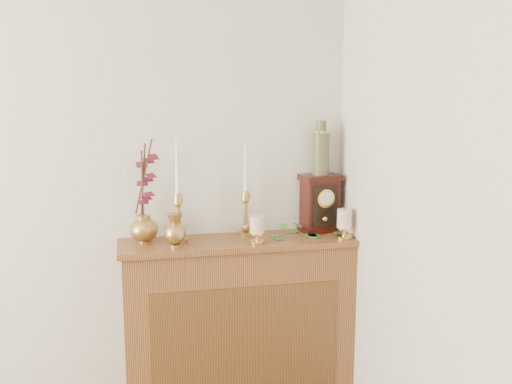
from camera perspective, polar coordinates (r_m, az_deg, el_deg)
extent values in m
cube|color=brown|center=(3.28, -1.59, -12.63)|extent=(1.20, 0.30, 0.90)
cube|color=brown|center=(3.16, -1.07, -14.45)|extent=(0.96, 0.01, 0.63)
cube|color=brown|center=(3.13, -1.63, -4.78)|extent=(1.24, 0.34, 0.03)
cylinder|color=#B09146|center=(3.07, -7.35, -4.64)|extent=(0.09, 0.09, 0.02)
sphere|color=#B09146|center=(3.06, -7.37, -4.04)|extent=(0.05, 0.05, 0.05)
cylinder|color=#B09146|center=(3.05, -7.40, -2.64)|extent=(0.02, 0.02, 0.15)
sphere|color=#B09146|center=(3.03, -7.44, -1.12)|extent=(0.04, 0.04, 0.04)
cone|color=#B09146|center=(3.02, -7.45, -0.51)|extent=(0.06, 0.06, 0.04)
cone|color=white|center=(3.00, -7.52, 2.38)|extent=(0.02, 0.02, 0.27)
cylinder|color=#B09146|center=(3.20, -0.99, -3.95)|extent=(0.08, 0.08, 0.02)
sphere|color=#B09146|center=(3.19, -0.99, -3.41)|extent=(0.05, 0.05, 0.05)
cylinder|color=#B09146|center=(3.18, -1.00, -2.15)|extent=(0.02, 0.02, 0.14)
sphere|color=#B09146|center=(3.16, -1.00, -0.79)|extent=(0.04, 0.04, 0.04)
cone|color=#B09146|center=(3.15, -1.01, -0.24)|extent=(0.05, 0.05, 0.04)
cone|color=white|center=(3.13, -1.01, 2.35)|extent=(0.02, 0.02, 0.26)
cylinder|color=#B09146|center=(2.98, -7.67, -5.13)|extent=(0.05, 0.05, 0.02)
sphere|color=#B09146|center=(2.97, -7.70, -3.95)|extent=(0.11, 0.11, 0.11)
cone|color=#B09146|center=(2.95, -7.74, -2.57)|extent=(0.08, 0.08, 0.05)
cylinder|color=#B09146|center=(3.11, -10.58, -4.65)|extent=(0.06, 0.06, 0.01)
ellipsoid|color=#B09146|center=(3.10, -10.62, -3.55)|extent=(0.14, 0.14, 0.12)
cylinder|color=#B09146|center=(3.08, -10.66, -2.43)|extent=(0.07, 0.07, 0.03)
cylinder|color=#472819|center=(3.06, -10.78, 0.81)|extent=(0.01, 0.09, 0.34)
cylinder|color=#472819|center=(3.05, -10.70, 1.10)|extent=(0.04, 0.07, 0.38)
cylinder|color=#472819|center=(3.05, -10.66, 1.38)|extent=(0.10, 0.10, 0.40)
cylinder|color=#E0A34E|center=(3.04, 0.10, -4.79)|extent=(0.08, 0.08, 0.01)
cylinder|color=#E0A34E|center=(3.03, 0.10, -4.36)|extent=(0.02, 0.02, 0.03)
cylinder|color=#E0A34E|center=(3.03, 0.10, -3.99)|extent=(0.07, 0.07, 0.01)
cylinder|color=#FDE9C6|center=(3.02, 0.10, -3.11)|extent=(0.07, 0.07, 0.09)
cylinder|color=#472819|center=(3.01, 0.10, -2.22)|extent=(0.00, 0.00, 0.01)
cylinder|color=#E0A34E|center=(3.17, 8.38, -4.26)|extent=(0.09, 0.09, 0.02)
cylinder|color=#E0A34E|center=(3.16, 8.39, -3.81)|extent=(0.02, 0.02, 0.04)
cylinder|color=#E0A34E|center=(3.16, 8.40, -3.43)|extent=(0.08, 0.08, 0.01)
cylinder|color=#FDE9C6|center=(3.14, 8.43, -2.50)|extent=(0.08, 0.08, 0.10)
cylinder|color=#472819|center=(3.13, 8.45, -1.56)|extent=(0.00, 0.00, 0.01)
cube|color=#37752C|center=(3.31, 7.99, -3.68)|extent=(0.06, 0.06, 0.00)
cube|color=#37752C|center=(3.26, 7.45, -3.89)|extent=(0.06, 0.06, 0.00)
cube|color=#37752C|center=(3.25, 9.14, -3.96)|extent=(0.06, 0.06, 0.00)
cube|color=#37752C|center=(3.34, 7.80, -3.55)|extent=(0.05, 0.06, 0.00)
cube|color=#37752C|center=(3.25, 3.81, -3.86)|extent=(0.06, 0.06, 0.00)
cube|color=#37752C|center=(3.20, 1.75, -4.05)|extent=(0.06, 0.06, 0.00)
cube|color=#37752C|center=(3.25, 1.75, -3.84)|extent=(0.06, 0.06, 0.00)
cube|color=#37752C|center=(3.23, 6.83, -3.98)|extent=(0.05, 0.05, 0.00)
cube|color=#37752C|center=(3.25, 2.53, -3.84)|extent=(0.06, 0.06, 0.00)
cube|color=#37752C|center=(3.16, 2.46, -4.28)|extent=(0.06, 0.06, 0.00)
cube|color=#37752C|center=(3.25, 8.31, -3.95)|extent=(0.06, 0.06, 0.00)
cube|color=#37752C|center=(3.29, 5.70, -3.73)|extent=(0.05, 0.06, 0.00)
cube|color=#37752C|center=(3.27, 2.97, -3.75)|extent=(0.06, 0.06, 0.00)
cube|color=#37752C|center=(3.31, 6.13, -3.64)|extent=(0.06, 0.06, 0.00)
cube|color=#37752C|center=(3.19, 2.63, -3.28)|extent=(0.05, 0.04, 0.03)
cube|color=#37752C|center=(3.14, 3.98, -3.12)|extent=(0.05, 0.04, 0.03)
cube|color=#37752C|center=(3.27, 8.17, -2.84)|extent=(0.05, 0.04, 0.03)
cube|color=black|center=(3.31, 6.05, -3.51)|extent=(0.23, 0.18, 0.02)
cube|color=black|center=(3.28, 6.09, -1.22)|extent=(0.20, 0.15, 0.27)
cube|color=black|center=(3.25, 6.15, 1.38)|extent=(0.23, 0.18, 0.03)
cube|color=black|center=(3.23, 6.61, -1.34)|extent=(0.14, 0.03, 0.22)
cylinder|color=gold|center=(3.21, 6.67, -0.63)|extent=(0.10, 0.03, 0.10)
cylinder|color=silver|center=(3.21, 6.67, -0.63)|extent=(0.07, 0.02, 0.07)
sphere|color=gold|center=(3.24, 6.56, -2.59)|extent=(0.03, 0.03, 0.03)
cylinder|color=#1A352B|center=(3.24, 6.19, 3.62)|extent=(0.09, 0.09, 0.23)
cylinder|color=#1A352B|center=(3.22, 6.24, 6.10)|extent=(0.05, 0.05, 0.08)
cylinder|color=tan|center=(3.22, 6.23, 5.69)|extent=(0.06, 0.06, 0.02)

